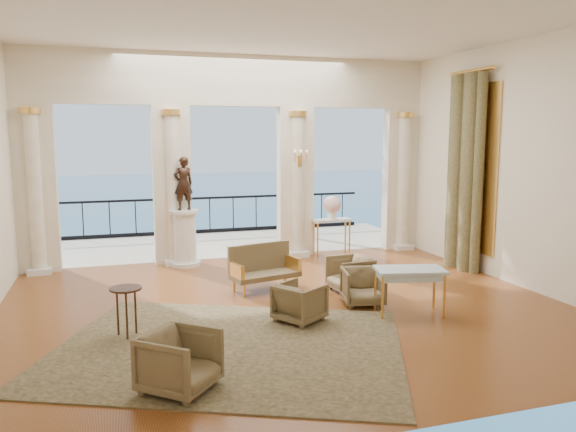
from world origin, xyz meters
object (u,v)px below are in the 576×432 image
object	(u,v)px
armchair_d	(300,301)
game_table	(410,273)
settee	(263,267)
armchair_c	(350,272)
side_table	(126,295)
armchair_a	(180,359)
console_table	(332,225)
armchair_b	(363,285)
statue	(183,184)
pedestal	(185,239)

from	to	relation	value
armchair_d	game_table	distance (m)	1.79
armchair_d	settee	distance (m)	1.90
armchair_c	side_table	world-z (taller)	side_table
armchair_a	armchair_d	world-z (taller)	armchair_a
armchair_a	settee	xyz separation A→B (m)	(1.93, 3.68, 0.04)
game_table	side_table	xyz separation A→B (m)	(-4.25, 0.27, -0.04)
armchair_d	console_table	world-z (taller)	console_table
armchair_a	armchair_d	xyz separation A→B (m)	(1.99, 1.79, -0.05)
armchair_b	game_table	bearing A→B (deg)	-40.61
armchair_b	console_table	bearing A→B (deg)	87.92
statue	console_table	distance (m)	3.56
armchair_b	armchair_a	bearing A→B (deg)	-132.88
armchair_c	armchair_a	bearing A→B (deg)	-52.37
armchair_b	game_table	size ratio (longest dim) A/B	0.57
armchair_a	console_table	size ratio (longest dim) A/B	0.80
armchair_c	side_table	distance (m)	4.06
armchair_c	armchair_d	size ratio (longest dim) A/B	1.07
statue	console_table	size ratio (longest dim) A/B	1.22
armchair_a	side_table	bearing A→B (deg)	55.85
console_table	side_table	distance (m)	6.29
game_table	console_table	bearing A→B (deg)	97.23
armchair_a	statue	distance (m)	6.21
armchair_b	game_table	distance (m)	0.87
settee	side_table	distance (m)	3.03
armchair_a	settee	world-z (taller)	settee
statue	game_table	bearing A→B (deg)	112.84
armchair_a	game_table	bearing A→B (deg)	-25.61
side_table	armchair_c	bearing A→B (deg)	16.88
armchair_a	armchair_c	size ratio (longest dim) A/B	1.06
armchair_b	armchair_d	size ratio (longest dim) A/B	1.03
console_table	game_table	bearing A→B (deg)	-101.78
game_table	pedestal	distance (m)	5.26
armchair_c	console_table	distance (m)	3.11
armchair_a	pedestal	size ratio (longest dim) A/B	0.61
armchair_b	pedestal	xyz separation A→B (m)	(-2.44, 3.72, 0.24)
armchair_c	armchair_d	bearing A→B (deg)	-51.91
side_table	pedestal	bearing A→B (deg)	72.12
armchair_b	armchair_d	world-z (taller)	armchair_b
statue	settee	bearing A→B (deg)	104.79
game_table	console_table	size ratio (longest dim) A/B	1.27
game_table	side_table	world-z (taller)	game_table
armchair_a	armchair_b	bearing A→B (deg)	-14.18
armchair_b	settee	world-z (taller)	settee
armchair_b	statue	xyz separation A→B (m)	(-2.44, 3.72, 1.43)
armchair_c	settee	world-z (taller)	settee
side_table	statue	bearing A→B (deg)	72.12
console_table	side_table	bearing A→B (deg)	-144.32
side_table	armchair_a	bearing A→B (deg)	-75.10
armchair_d	game_table	xyz separation A→B (m)	(1.75, -0.17, 0.33)
pedestal	armchair_c	bearing A→B (deg)	-48.87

